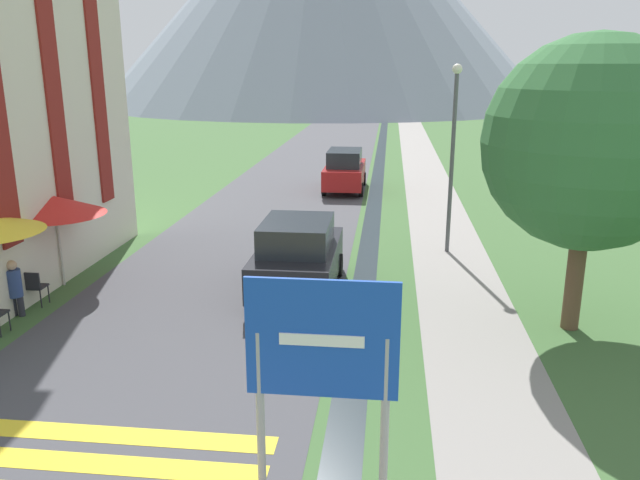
{
  "coord_description": "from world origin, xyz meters",
  "views": [
    {
      "loc": [
        1.74,
        -2.65,
        5.38
      ],
      "look_at": [
        0.33,
        10.0,
        1.8
      ],
      "focal_mm": 35.0,
      "sensor_mm": 36.0,
      "label": 1
    }
  ],
  "objects_px": {
    "parked_car_far": "(345,170)",
    "person_seated_far": "(14,286)",
    "road_sign": "(322,366)",
    "parked_car_near": "(298,256)",
    "cafe_chair_far_left": "(34,285)",
    "streetlamp": "(453,144)",
    "tree_by_path": "(590,144)",
    "cafe_umbrella_rear_red": "(55,205)"
  },
  "relations": [
    {
      "from": "person_seated_far",
      "to": "parked_car_near",
      "type": "bearing_deg",
      "value": 20.72
    },
    {
      "from": "person_seated_far",
      "to": "cafe_chair_far_left",
      "type": "bearing_deg",
      "value": 80.01
    },
    {
      "from": "cafe_chair_far_left",
      "to": "cafe_umbrella_rear_red",
      "type": "distance_m",
      "value": 2.12
    },
    {
      "from": "parked_car_near",
      "to": "cafe_umbrella_rear_red",
      "type": "xyz_separation_m",
      "value": [
        -5.96,
        -0.23,
        1.16
      ]
    },
    {
      "from": "cafe_umbrella_rear_red",
      "to": "streetlamp",
      "type": "bearing_deg",
      "value": 22.43
    },
    {
      "from": "cafe_chair_far_left",
      "to": "tree_by_path",
      "type": "distance_m",
      "value": 12.38
    },
    {
      "from": "cafe_chair_far_left",
      "to": "road_sign",
      "type": "bearing_deg",
      "value": -25.45
    },
    {
      "from": "person_seated_far",
      "to": "tree_by_path",
      "type": "height_order",
      "value": "tree_by_path"
    },
    {
      "from": "parked_car_far",
      "to": "cafe_chair_far_left",
      "type": "relative_size",
      "value": 4.88
    },
    {
      "from": "parked_car_near",
      "to": "cafe_chair_far_left",
      "type": "height_order",
      "value": "parked_car_near"
    },
    {
      "from": "parked_car_near",
      "to": "parked_car_far",
      "type": "relative_size",
      "value": 0.94
    },
    {
      "from": "cafe_chair_far_left",
      "to": "tree_by_path",
      "type": "height_order",
      "value": "tree_by_path"
    },
    {
      "from": "parked_car_near",
      "to": "cafe_chair_far_left",
      "type": "bearing_deg",
      "value": -164.07
    },
    {
      "from": "streetlamp",
      "to": "tree_by_path",
      "type": "xyz_separation_m",
      "value": [
        2.11,
        -5.43,
        0.7
      ]
    },
    {
      "from": "tree_by_path",
      "to": "cafe_chair_far_left",
      "type": "bearing_deg",
      "value": -179.5
    },
    {
      "from": "streetlamp",
      "to": "parked_car_far",
      "type": "bearing_deg",
      "value": 112.51
    },
    {
      "from": "parked_car_near",
      "to": "parked_car_far",
      "type": "xyz_separation_m",
      "value": [
        0.21,
        12.87,
        -0.0
      ]
    },
    {
      "from": "road_sign",
      "to": "parked_car_near",
      "type": "relative_size",
      "value": 0.8
    },
    {
      "from": "parked_car_far",
      "to": "cafe_umbrella_rear_red",
      "type": "bearing_deg",
      "value": -115.23
    },
    {
      "from": "road_sign",
      "to": "streetlamp",
      "type": "height_order",
      "value": "streetlamp"
    },
    {
      "from": "streetlamp",
      "to": "road_sign",
      "type": "bearing_deg",
      "value": -101.91
    },
    {
      "from": "cafe_umbrella_rear_red",
      "to": "person_seated_far",
      "type": "xyz_separation_m",
      "value": [
        -0.0,
        -2.03,
        -1.35
      ]
    },
    {
      "from": "road_sign",
      "to": "person_seated_far",
      "type": "bearing_deg",
      "value": 142.49
    },
    {
      "from": "cafe_chair_far_left",
      "to": "tree_by_path",
      "type": "bearing_deg",
      "value": 15.67
    },
    {
      "from": "person_seated_far",
      "to": "streetlamp",
      "type": "bearing_deg",
      "value": 31.7
    },
    {
      "from": "parked_car_far",
      "to": "tree_by_path",
      "type": "relative_size",
      "value": 0.69
    },
    {
      "from": "person_seated_far",
      "to": "tree_by_path",
      "type": "relative_size",
      "value": 0.21
    },
    {
      "from": "road_sign",
      "to": "cafe_umbrella_rear_red",
      "type": "bearing_deg",
      "value": 133.84
    },
    {
      "from": "parked_car_near",
      "to": "streetlamp",
      "type": "relative_size",
      "value": 0.72
    },
    {
      "from": "road_sign",
      "to": "person_seated_far",
      "type": "xyz_separation_m",
      "value": [
        -7.41,
        5.69,
        -1.38
      ]
    },
    {
      "from": "cafe_umbrella_rear_red",
      "to": "person_seated_far",
      "type": "height_order",
      "value": "cafe_umbrella_rear_red"
    },
    {
      "from": "parked_car_far",
      "to": "cafe_chair_far_left",
      "type": "bearing_deg",
      "value": -112.65
    },
    {
      "from": "cafe_umbrella_rear_red",
      "to": "tree_by_path",
      "type": "xyz_separation_m",
      "value": [
        12.01,
        -1.34,
        1.83
      ]
    },
    {
      "from": "parked_car_near",
      "to": "person_seated_far",
      "type": "distance_m",
      "value": 6.38
    },
    {
      "from": "parked_car_near",
      "to": "tree_by_path",
      "type": "bearing_deg",
      "value": -14.55
    },
    {
      "from": "parked_car_far",
      "to": "cafe_chair_far_left",
      "type": "xyz_separation_m",
      "value": [
        -6.07,
        -14.54,
        -0.4
      ]
    },
    {
      "from": "parked_car_near",
      "to": "cafe_umbrella_rear_red",
      "type": "relative_size",
      "value": 1.62
    },
    {
      "from": "person_seated_far",
      "to": "streetlamp",
      "type": "height_order",
      "value": "streetlamp"
    },
    {
      "from": "tree_by_path",
      "to": "parked_car_far",
      "type": "bearing_deg",
      "value": 112.03
    },
    {
      "from": "tree_by_path",
      "to": "cafe_umbrella_rear_red",
      "type": "bearing_deg",
      "value": 173.62
    },
    {
      "from": "streetlamp",
      "to": "tree_by_path",
      "type": "distance_m",
      "value": 5.87
    },
    {
      "from": "parked_car_far",
      "to": "person_seated_far",
      "type": "bearing_deg",
      "value": -112.19
    }
  ]
}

